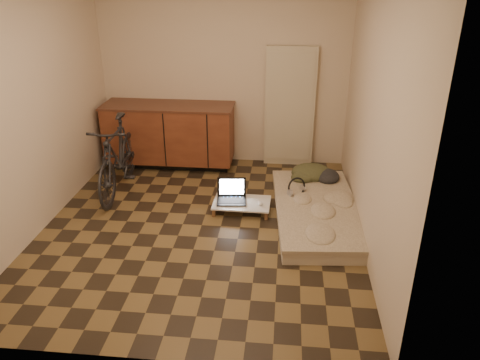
# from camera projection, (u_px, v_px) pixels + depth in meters

# --- Properties ---
(room_shell) EXTENTS (3.50, 4.00, 2.60)m
(room_shell) POSITION_uv_depth(u_px,v_px,m) (197.00, 115.00, 4.76)
(room_shell) COLOR brown
(room_shell) RESTS_ON ground
(cabinets) EXTENTS (1.84, 0.62, 0.91)m
(cabinets) POSITION_uv_depth(u_px,v_px,m) (170.00, 135.00, 6.71)
(cabinets) COLOR black
(cabinets) RESTS_ON ground
(appliance_panel) EXTENTS (0.70, 0.10, 1.70)m
(appliance_panel) POSITION_uv_depth(u_px,v_px,m) (290.00, 107.00, 6.61)
(appliance_panel) COLOR beige
(appliance_panel) RESTS_ON ground
(bicycle) EXTENTS (0.57, 1.67, 1.06)m
(bicycle) POSITION_uv_depth(u_px,v_px,m) (117.00, 153.00, 5.89)
(bicycle) COLOR black
(bicycle) RESTS_ON ground
(futon) EXTENTS (1.09, 2.02, 0.17)m
(futon) POSITION_uv_depth(u_px,v_px,m) (316.00, 211.00, 5.43)
(futon) COLOR #BEAF98
(futon) RESTS_ON ground
(clothing_pile) EXTENTS (0.59, 0.50, 0.22)m
(clothing_pile) POSITION_uv_depth(u_px,v_px,m) (316.00, 169.00, 6.07)
(clothing_pile) COLOR #393C23
(clothing_pile) RESTS_ON futon
(headphones) EXTENTS (0.36, 0.35, 0.18)m
(headphones) POSITION_uv_depth(u_px,v_px,m) (297.00, 186.00, 5.63)
(headphones) COLOR black
(headphones) RESTS_ON futon
(lap_desk) EXTENTS (0.68, 0.45, 0.11)m
(lap_desk) POSITION_uv_depth(u_px,v_px,m) (242.00, 203.00, 5.58)
(lap_desk) COLOR brown
(lap_desk) RESTS_ON ground
(laptop) EXTENTS (0.37, 0.34, 0.24)m
(laptop) POSITION_uv_depth(u_px,v_px,m) (232.00, 196.00, 5.61)
(laptop) COLOR black
(laptop) RESTS_ON lap_desk
(mouse) EXTENTS (0.07, 0.11, 0.03)m
(mouse) POSITION_uv_depth(u_px,v_px,m) (260.00, 203.00, 5.51)
(mouse) COLOR white
(mouse) RESTS_ON lap_desk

